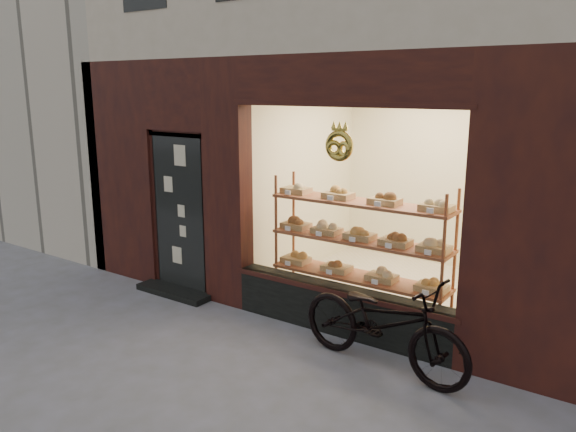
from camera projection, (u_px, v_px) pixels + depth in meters
The scene contains 4 objects.
ground at pixel (178, 403), 5.00m from camera, with size 90.00×90.00×0.00m, color #5C5C5C.
neighbor_left at pixel (54, 14), 13.73m from camera, with size 12.00×7.00×9.00m, color #B1AB9D.
display_shelf at pixel (359, 251), 6.60m from camera, with size 2.20×0.45×1.70m.
bicycle at pixel (383, 322), 5.52m from camera, with size 0.66×1.88×0.99m, color black.
Camera 1 is at (3.37, -3.13, 2.75)m, focal length 35.00 mm.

